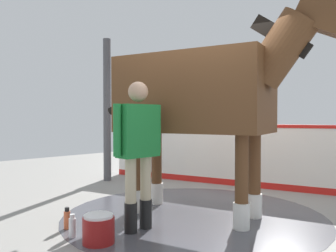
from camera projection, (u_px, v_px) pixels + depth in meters
name	position (u px, v px, depth m)	size (l,w,h in m)	color
ground_plane	(206.00, 213.00, 4.93)	(16.00, 16.00, 0.02)	gray
wet_patch	(193.00, 214.00, 4.80)	(3.56, 3.56, 0.00)	#4C4C54
barrier_wall	(243.00, 157.00, 6.76)	(1.72, 5.75, 1.21)	white
roof_post_far	(107.00, 110.00, 7.37)	(0.16, 0.16, 3.00)	#4C4C51
horse	(201.00, 96.00, 4.70)	(1.55, 3.32, 2.79)	brown
handler	(138.00, 144.00, 4.11)	(0.70, 0.24, 1.76)	black
wash_bucket	(99.00, 229.00, 3.71)	(0.34, 0.34, 0.31)	maroon
bottle_shampoo	(72.00, 227.00, 3.89)	(0.08, 0.08, 0.26)	white
bottle_spray	(67.00, 219.00, 4.18)	(0.08, 0.08, 0.26)	#CC5933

